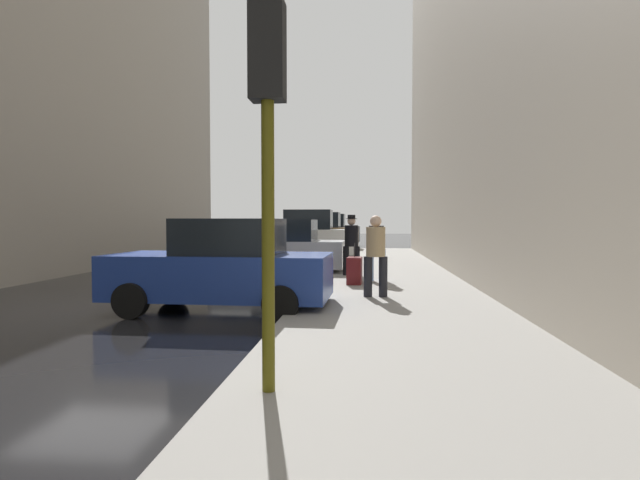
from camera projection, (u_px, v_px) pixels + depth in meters
name	position (u px, v px, depth m)	size (l,w,h in m)	color
ground_plane	(95.00, 308.00, 9.98)	(120.00, 120.00, 0.00)	black
sidewalk	(398.00, 309.00, 9.42)	(4.00, 40.00, 0.15)	gray
parked_blue_sedan	(223.00, 267.00, 9.63)	(4.25, 2.16, 1.79)	navy
parked_silver_sedan	(281.00, 249.00, 16.11)	(4.25, 2.15, 1.79)	#B7BABF
parked_white_van	(305.00, 237.00, 22.54)	(4.61, 2.08, 2.25)	silver
parked_bronze_suv	(319.00, 233.00, 28.99)	(4.66, 2.17, 2.25)	brown
parked_black_suv	(328.00, 231.00, 35.62)	(4.65, 2.16, 2.25)	black
fire_hydrant	(338.00, 258.00, 16.79)	(0.42, 0.22, 0.70)	red
traffic_light	(268.00, 111.00, 4.59)	(0.32, 0.32, 3.60)	#514C0F
pedestrian_in_jeans	(376.00, 245.00, 13.29)	(0.52, 0.46, 1.71)	#728CB2
pedestrian_with_fedora	(351.00, 242.00, 14.68)	(0.51, 0.43, 1.78)	black
pedestrian_in_tan_coat	(376.00, 252.00, 10.46)	(0.51, 0.41, 1.71)	black
rolling_suitcase	(355.00, 271.00, 12.61)	(0.40, 0.58, 1.04)	#591414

